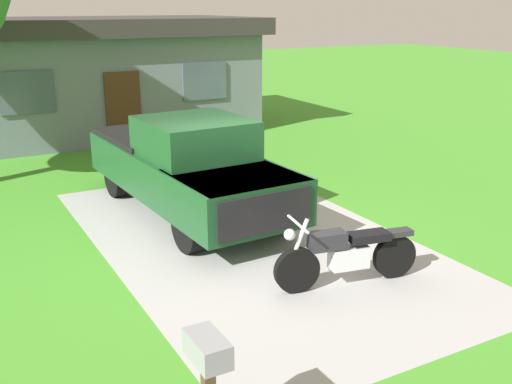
# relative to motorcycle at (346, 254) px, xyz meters

# --- Properties ---
(ground_plane) EXTENTS (80.00, 80.00, 0.00)m
(ground_plane) POSITION_rel_motorcycle_xyz_m (-0.38, 2.15, -0.47)
(ground_plane) COLOR #439129
(driveway_pad) EXTENTS (4.84, 8.45, 0.01)m
(driveway_pad) POSITION_rel_motorcycle_xyz_m (-0.38, 2.15, -0.47)
(driveway_pad) COLOR #A5A5A5
(driveway_pad) RESTS_ON ground
(motorcycle) EXTENTS (2.20, 0.77, 1.09)m
(motorcycle) POSITION_rel_motorcycle_xyz_m (0.00, 0.00, 0.00)
(motorcycle) COLOR black
(motorcycle) RESTS_ON ground
(pickup_truck) EXTENTS (2.29, 5.72, 1.90)m
(pickup_truck) POSITION_rel_motorcycle_xyz_m (-0.76, 4.10, 0.48)
(pickup_truck) COLOR black
(pickup_truck) RESTS_ON ground
(mailbox) EXTENTS (0.26, 0.48, 1.26)m
(mailbox) POSITION_rel_motorcycle_xyz_m (-3.19, -2.28, 0.51)
(mailbox) COLOR #4C3823
(mailbox) RESTS_ON ground
(neighbor_house) EXTENTS (9.60, 5.60, 3.50)m
(neighbor_house) POSITION_rel_motorcycle_xyz_m (-0.12, 12.74, 1.32)
(neighbor_house) COLOR slate
(neighbor_house) RESTS_ON ground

